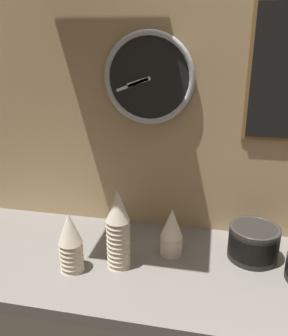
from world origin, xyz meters
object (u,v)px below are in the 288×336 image
object	(u,v)px
cup_stack_center_left	(70,242)
wall_clock	(149,78)
cup_stack_center	(118,229)
cup_stack_center_right	(172,232)
bowl_stack_right	(254,242)

from	to	relation	value
cup_stack_center_left	wall_clock	world-z (taller)	wall_clock
cup_stack_center	wall_clock	world-z (taller)	wall_clock
cup_stack_center_right	wall_clock	size ratio (longest dim) A/B	0.53
cup_stack_center	cup_stack_center_left	xyz separation A→B (m)	(-0.14, -0.05, -0.03)
cup_stack_center_right	cup_stack_center_left	distance (m)	0.33
wall_clock	cup_stack_center_left	bearing A→B (deg)	-118.68
cup_stack_center_left	cup_stack_center	bearing A→B (deg)	19.89
cup_stack_center_left	cup_stack_center_right	bearing A→B (deg)	27.30
cup_stack_center_right	bowl_stack_right	distance (m)	0.27
bowl_stack_right	wall_clock	xyz separation A→B (m)	(-0.39, 0.14, 0.51)
cup_stack_center_right	bowl_stack_right	xyz separation A→B (m)	(0.27, 0.03, -0.02)
cup_stack_center	bowl_stack_right	size ratio (longest dim) A/B	1.61
cup_stack_center_left	bowl_stack_right	world-z (taller)	cup_stack_center_left
cup_stack_center	cup_stack_center_left	size ratio (longest dim) A/B	1.33
cup_stack_center_right	bowl_stack_right	bearing A→B (deg)	7.07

